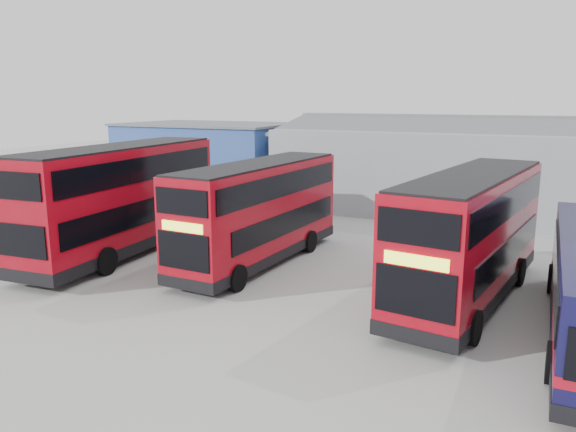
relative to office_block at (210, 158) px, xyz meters
The scene contains 7 objects.
ground_plane 22.94m from the office_block, 52.11° to the right, with size 120.00×120.00×0.00m, color gray.
office_block is the anchor object (origin of this frame).
maintenance_shed 22.09m from the office_block, ahead, with size 30.50×12.00×5.89m.
double_decker_left 16.99m from the office_block, 69.84° to the right, with size 3.70×11.72×4.88m.
double_decker_centre 18.93m from the office_block, 50.32° to the right, with size 2.90×10.26×4.30m.
double_decker_right 25.83m from the office_block, 36.44° to the right, with size 3.84×10.74×4.45m.
panel_van 7.86m from the office_block, 116.34° to the right, with size 3.33×5.11×2.08m.
Camera 1 is at (9.28, -16.85, 6.91)m, focal length 35.00 mm.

